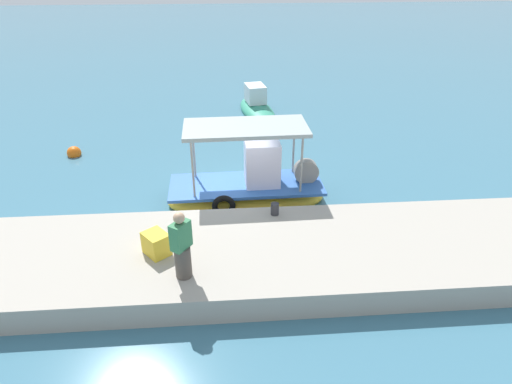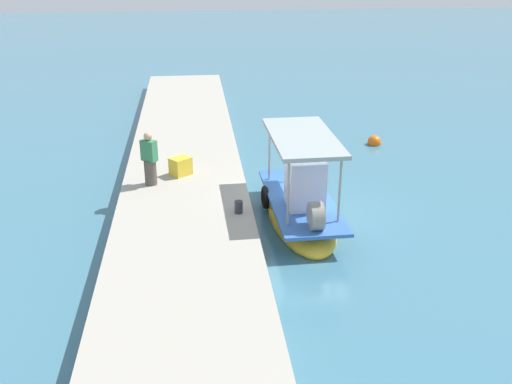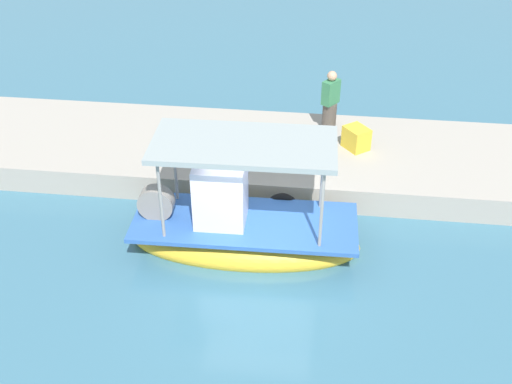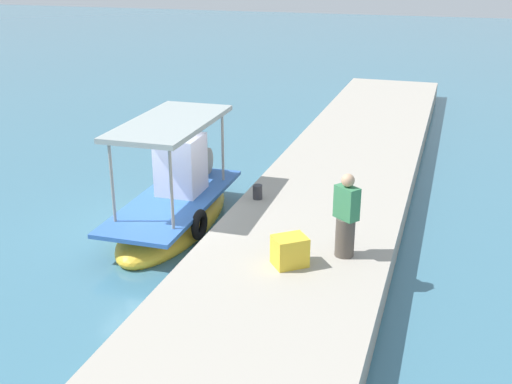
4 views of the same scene
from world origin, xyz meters
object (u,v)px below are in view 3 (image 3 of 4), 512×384
Objects in this scene: cargo_crate at (356,138)px; main_fishing_boat at (241,227)px; fisherman_near_bollard at (330,104)px; mooring_bollard at (226,167)px.

main_fishing_boat is at bearing 54.57° from cargo_crate.
fisherman_near_bollard is 2.74× the size of cargo_crate.
fisherman_near_bollard reaches higher than cargo_crate.
mooring_bollard is 0.56× the size of cargo_crate.
fisherman_near_bollard is at bearing -111.90° from main_fishing_boat.
main_fishing_boat reaches higher than fisherman_near_bollard.
fisherman_near_bollard is 1.30m from cargo_crate.
mooring_bollard is (2.47, 2.63, -0.61)m from fisherman_near_bollard.
cargo_crate is (-0.74, 0.95, -0.49)m from fisherman_near_bollard.
mooring_bollard is at bearing -72.10° from main_fishing_boat.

